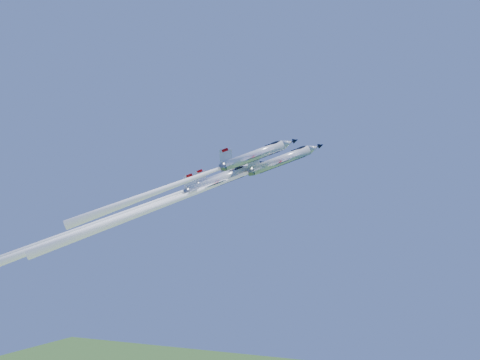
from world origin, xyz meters
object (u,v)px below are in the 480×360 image
at_px(jet_right, 193,178).
at_px(jet_lead, 191,194).
at_px(jet_slot, 119,218).
at_px(jet_left, 136,209).

bearing_deg(jet_right, jet_lead, 179.85).
height_order(jet_right, jet_slot, jet_slot).
relative_size(jet_left, jet_right, 1.43).
xyz_separation_m(jet_right, jet_slot, (-14.43, -3.22, -7.43)).
relative_size(jet_right, jet_slot, 0.68).
xyz_separation_m(jet_lead, jet_right, (2.04, -3.00, 2.76)).
bearing_deg(jet_right, jet_left, -140.40).
distance_m(jet_lead, jet_right, 4.56).
bearing_deg(jet_right, jet_slot, -111.78).
distance_m(jet_right, jet_slot, 16.55).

